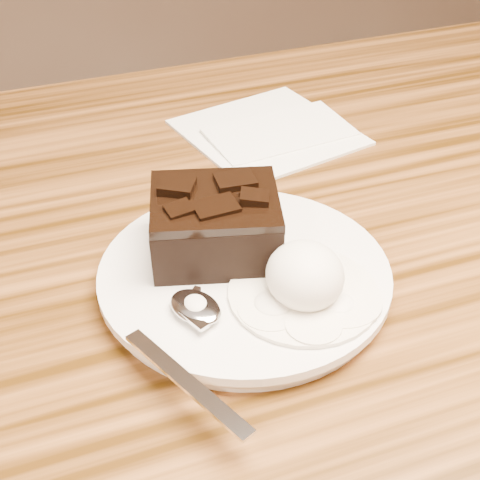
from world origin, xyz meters
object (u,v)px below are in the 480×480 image
object	(u,v)px
ice_cream_scoop	(305,275)
napkin	(268,131)
plate	(244,279)
brownie	(215,228)
spoon	(196,309)

from	to	relation	value
ice_cream_scoop	napkin	size ratio (longest dim) A/B	0.37
plate	brownie	xyz separation A→B (m)	(-0.01, 0.03, 0.03)
brownie	napkin	size ratio (longest dim) A/B	0.60
ice_cream_scoop	spoon	distance (m)	0.08
brownie	ice_cream_scoop	size ratio (longest dim) A/B	1.62
plate	brownie	bearing A→B (deg)	113.20
ice_cream_scoop	napkin	distance (m)	0.29
spoon	napkin	bearing A→B (deg)	35.75
brownie	napkin	world-z (taller)	brownie
ice_cream_scoop	napkin	bearing A→B (deg)	72.83
brownie	plate	bearing A→B (deg)	-66.80
ice_cream_scoop	spoon	world-z (taller)	ice_cream_scoop
ice_cream_scoop	spoon	xyz separation A→B (m)	(-0.08, 0.01, -0.01)
brownie	spoon	distance (m)	0.08
brownie	napkin	distance (m)	0.24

